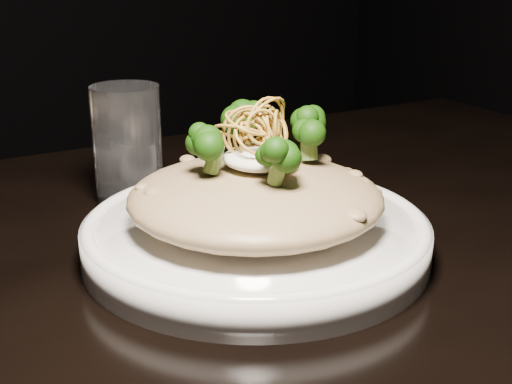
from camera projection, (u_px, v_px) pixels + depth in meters
table at (291, 339)px, 0.63m from camera, size 1.10×0.80×0.75m
plate at (256, 238)px, 0.59m from camera, size 0.29×0.29×0.03m
risotto at (255, 198)px, 0.57m from camera, size 0.21×0.21×0.05m
broccoli at (263, 136)px, 0.56m from camera, size 0.15×0.15×0.05m
cheese at (260, 158)px, 0.57m from camera, size 0.06×0.06×0.02m
shallots at (260, 123)px, 0.56m from camera, size 0.06×0.06×0.04m
drinking_glass at (128, 145)px, 0.69m from camera, size 0.08×0.08×0.12m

